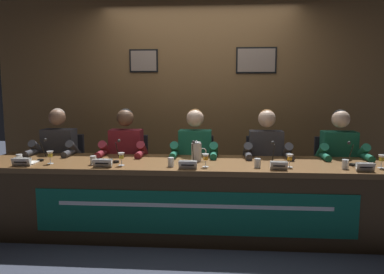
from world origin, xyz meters
name	(u,v)px	position (x,y,z in m)	size (l,w,h in m)	color
ground_plane	(192,232)	(0.00, 0.00, 0.00)	(12.00, 12.00, 0.00)	#383D4C
wall_back_panelled	(200,99)	(0.00, 1.37, 1.30)	(5.41, 0.14, 2.60)	brown
conference_table	(191,186)	(0.00, -0.12, 0.51)	(4.21, 0.82, 0.72)	brown
chair_far_left	(65,174)	(-1.56, 0.59, 0.43)	(0.44, 0.45, 0.90)	black
panelist_far_left	(57,154)	(-1.56, 0.40, 0.71)	(0.51, 0.48, 1.22)	black
nameplate_far_left	(21,162)	(-1.59, -0.31, 0.76)	(0.18, 0.06, 0.08)	white
juice_glass_far_left	(50,155)	(-1.36, -0.19, 0.81)	(0.06, 0.06, 0.12)	white
water_cup_far_left	(19,159)	(-1.69, -0.17, 0.76)	(0.06, 0.06, 0.08)	silver
microphone_far_left	(42,153)	(-1.52, -0.03, 0.80)	(0.06, 0.17, 0.22)	black
chair_left	(129,175)	(-0.78, 0.59, 0.43)	(0.44, 0.45, 0.90)	black
panelist_left	(125,155)	(-0.78, 0.40, 0.71)	(0.51, 0.48, 1.22)	black
nameplate_left	(102,163)	(-0.81, -0.31, 0.76)	(0.18, 0.06, 0.08)	white
juice_glass_left	(121,157)	(-0.65, -0.22, 0.81)	(0.06, 0.06, 0.12)	white
water_cup_left	(93,161)	(-0.94, -0.20, 0.76)	(0.06, 0.06, 0.08)	silver
microphone_left	(117,154)	(-0.74, -0.05, 0.80)	(0.06, 0.17, 0.22)	black
chair_center	(196,176)	(0.00, 0.59, 0.43)	(0.44, 0.45, 0.90)	black
panelist_center	(195,156)	(0.00, 0.40, 0.71)	(0.51, 0.48, 1.22)	black
nameplate_center	(188,165)	(-0.01, -0.33, 0.76)	(0.17, 0.06, 0.08)	white
juice_glass_center	(206,158)	(0.14, -0.23, 0.81)	(0.06, 0.06, 0.12)	white
water_cup_center	(171,163)	(-0.18, -0.23, 0.76)	(0.06, 0.06, 0.08)	silver
microphone_center	(193,156)	(0.01, -0.08, 0.80)	(0.06, 0.17, 0.22)	black
chair_right	(264,177)	(0.78, 0.59, 0.43)	(0.44, 0.45, 0.90)	black
panelist_right	(267,157)	(0.78, 0.40, 0.71)	(0.51, 0.48, 1.22)	black
nameplate_right	(279,166)	(0.80, -0.30, 0.76)	(0.15, 0.06, 0.08)	white
juice_glass_right	(290,158)	(0.92, -0.18, 0.81)	(0.06, 0.06, 0.12)	white
water_cup_right	(258,164)	(0.62, -0.22, 0.76)	(0.06, 0.06, 0.08)	silver
microphone_right	(274,157)	(0.79, -0.07, 0.80)	(0.06, 0.17, 0.22)	black
chair_far_right	(334,179)	(1.56, 0.59, 0.43)	(0.44, 0.45, 0.90)	black
panelist_far_right	(341,158)	(1.56, 0.40, 0.71)	(0.51, 0.48, 1.22)	black
nameplate_far_right	(365,167)	(1.55, -0.31, 0.76)	(0.16, 0.06, 0.08)	white
juice_glass_far_right	(382,159)	(1.75, -0.16, 0.81)	(0.06, 0.06, 0.12)	white
water_cup_far_right	(345,165)	(1.41, -0.21, 0.76)	(0.06, 0.06, 0.08)	silver
microphone_far_right	(351,157)	(1.53, -0.02, 0.80)	(0.06, 0.17, 0.22)	black
water_pitcher_central	(197,152)	(0.04, 0.06, 0.82)	(0.15, 0.10, 0.21)	silver
document_stack_far_left	(26,163)	(-1.61, -0.18, 0.73)	(0.22, 0.16, 0.01)	white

